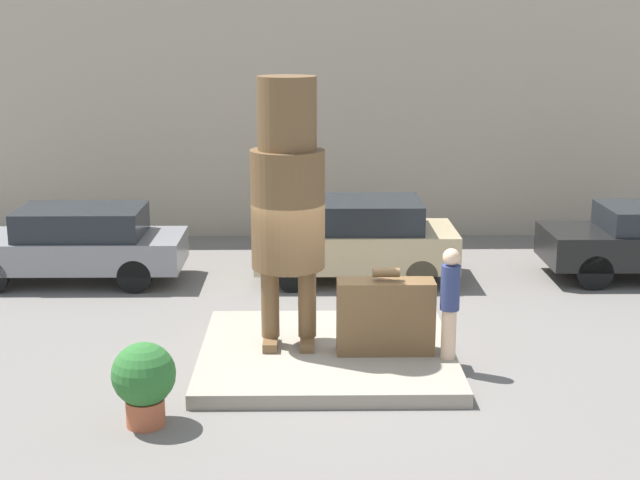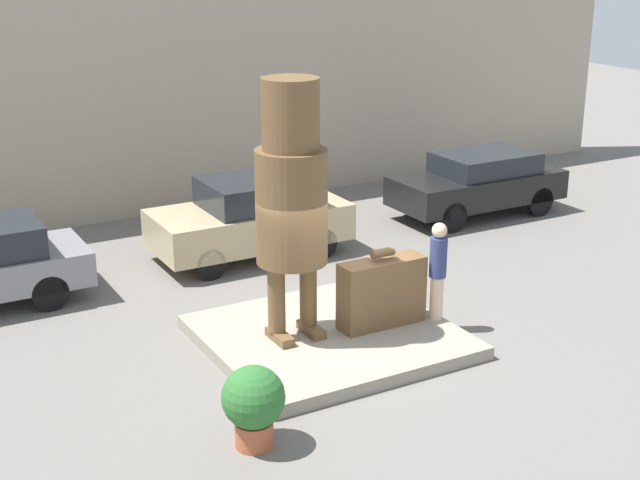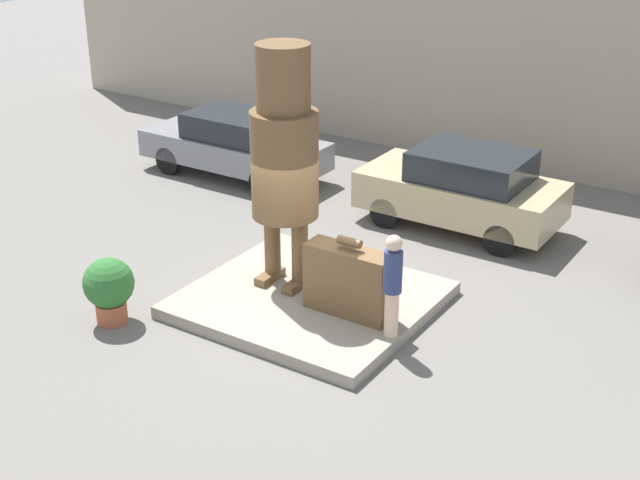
{
  "view_description": "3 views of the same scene",
  "coord_description": "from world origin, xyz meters",
  "px_view_note": "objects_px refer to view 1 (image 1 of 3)",
  "views": [
    {
      "loc": [
        -0.29,
        -13.14,
        5.2
      ],
      "look_at": [
        -0.11,
        0.11,
        1.93
      ],
      "focal_mm": 50.0,
      "sensor_mm": 36.0,
      "label": 1
    },
    {
      "loc": [
        -6.72,
        -11.66,
        6.36
      ],
      "look_at": [
        -0.22,
        -0.07,
        1.86
      ],
      "focal_mm": 50.0,
      "sensor_mm": 36.0,
      "label": 2
    },
    {
      "loc": [
        7.52,
        -11.23,
        7.33
      ],
      "look_at": [
        0.24,
        -0.06,
        1.31
      ],
      "focal_mm": 50.0,
      "sensor_mm": 36.0,
      "label": 3
    }
  ],
  "objects_px": {
    "statue_figure": "(288,192)",
    "planter_pot": "(144,379)",
    "giant_suitcase": "(385,316)",
    "tourist": "(450,299)",
    "parked_car_tan": "(358,239)",
    "parked_car_grey": "(75,243)"
  },
  "relations": [
    {
      "from": "statue_figure",
      "to": "planter_pot",
      "type": "xyz_separation_m",
      "value": [
        -1.84,
        -2.42,
        -2.02
      ]
    },
    {
      "from": "statue_figure",
      "to": "giant_suitcase",
      "type": "bearing_deg",
      "value": -13.2
    },
    {
      "from": "tourist",
      "to": "parked_car_tan",
      "type": "distance_m",
      "value": 5.11
    },
    {
      "from": "giant_suitcase",
      "to": "planter_pot",
      "type": "height_order",
      "value": "giant_suitcase"
    },
    {
      "from": "statue_figure",
      "to": "giant_suitcase",
      "type": "relative_size",
      "value": 2.81
    },
    {
      "from": "parked_car_tan",
      "to": "giant_suitcase",
      "type": "bearing_deg",
      "value": 91.96
    },
    {
      "from": "tourist",
      "to": "planter_pot",
      "type": "distance_m",
      "value": 4.67
    },
    {
      "from": "giant_suitcase",
      "to": "planter_pot",
      "type": "relative_size",
      "value": 1.31
    },
    {
      "from": "giant_suitcase",
      "to": "tourist",
      "type": "bearing_deg",
      "value": -15.7
    },
    {
      "from": "planter_pot",
      "to": "statue_figure",
      "type": "bearing_deg",
      "value": 52.68
    },
    {
      "from": "giant_suitcase",
      "to": "parked_car_tan",
      "type": "xyz_separation_m",
      "value": [
        -0.16,
        4.72,
        0.07
      ]
    },
    {
      "from": "parked_car_grey",
      "to": "planter_pot",
      "type": "distance_m",
      "value": 7.19
    },
    {
      "from": "giant_suitcase",
      "to": "planter_pot",
      "type": "xyz_separation_m",
      "value": [
        -3.33,
        -2.07,
        -0.15
      ]
    },
    {
      "from": "parked_car_grey",
      "to": "statue_figure",
      "type": "bearing_deg",
      "value": 135.93
    },
    {
      "from": "giant_suitcase",
      "to": "tourist",
      "type": "height_order",
      "value": "tourist"
    },
    {
      "from": "tourist",
      "to": "planter_pot",
      "type": "xyz_separation_m",
      "value": [
        -4.27,
        -1.81,
        -0.51
      ]
    },
    {
      "from": "parked_car_grey",
      "to": "planter_pot",
      "type": "bearing_deg",
      "value": 111.08
    },
    {
      "from": "parked_car_grey",
      "to": "parked_car_tan",
      "type": "xyz_separation_m",
      "value": [
        5.76,
        0.09,
        0.05
      ]
    },
    {
      "from": "statue_figure",
      "to": "parked_car_tan",
      "type": "relative_size",
      "value": 1.03
    },
    {
      "from": "planter_pot",
      "to": "tourist",
      "type": "bearing_deg",
      "value": 22.92
    },
    {
      "from": "parked_car_tan",
      "to": "parked_car_grey",
      "type": "bearing_deg",
      "value": 0.85
    },
    {
      "from": "parked_car_grey",
      "to": "giant_suitcase",
      "type": "bearing_deg",
      "value": 141.93
    }
  ]
}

